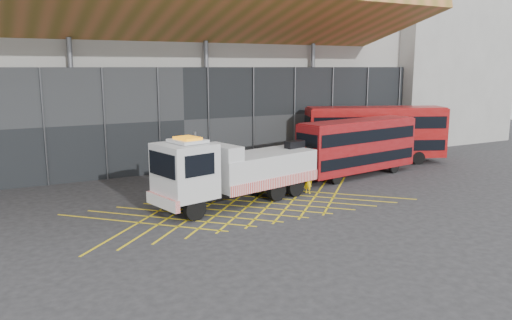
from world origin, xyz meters
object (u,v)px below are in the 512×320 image
bus_towed (358,145)px  bus_second (375,132)px  recovery_truck (234,170)px  worker (308,181)px

bus_towed → bus_second: 5.77m
bus_second → bus_towed: bearing=-120.9°
recovery_truck → worker: size_ratio=8.15×
bus_second → worker: bearing=-127.9°
bus_second → worker: (-10.88, -6.06, -1.85)m
recovery_truck → bus_second: size_ratio=1.07×
bus_towed → worker: size_ratio=6.83×
recovery_truck → bus_second: bearing=7.6°
worker → recovery_truck: bearing=71.9°
recovery_truck → worker: 5.41m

